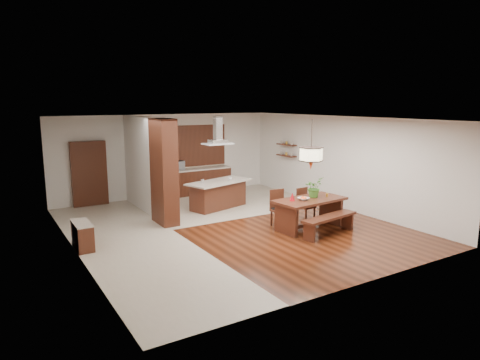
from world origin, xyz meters
TOP-DOWN VIEW (x-y plane):
  - room_shell at (0.00, 0.00)m, footprint 9.00×9.04m
  - tile_hallway at (-2.75, 0.00)m, footprint 2.50×9.00m
  - tile_kitchen at (1.25, 2.50)m, footprint 5.50×4.00m
  - soffit_band at (0.00, 0.00)m, footprint 8.00×9.00m
  - partition_pier at (-1.40, 1.20)m, footprint 0.45×1.00m
  - partition_stub at (-1.40, 3.30)m, footprint 0.18×2.40m
  - hallway_console at (-3.81, 0.20)m, footprint 0.37×0.88m
  - hallway_doorway at (-2.70, 4.40)m, footprint 1.10×0.20m
  - rear_counter at (1.00, 4.20)m, footprint 2.60×0.62m
  - kitchen_window at (1.00, 4.46)m, footprint 2.60×0.08m
  - shelf_lower at (3.87, 2.60)m, footprint 0.26×0.90m
  - shelf_upper at (3.87, 2.60)m, footprint 0.26×0.90m
  - dining_table at (1.69, -1.27)m, footprint 2.03×1.15m
  - dining_bench at (1.75, -1.97)m, footprint 1.81×0.67m
  - dining_chair_left at (1.15, -0.72)m, footprint 0.47×0.47m
  - dining_chair_right at (2.12, -0.63)m, footprint 0.44×0.44m
  - pendant_lantern at (1.69, -1.27)m, footprint 0.64×0.64m
  - foliage_plant at (1.90, -1.17)m, footprint 0.60×0.56m
  - fruit_bowl at (1.43, -1.31)m, footprint 0.30×0.30m
  - napkin_cone at (1.15, -1.21)m, footprint 0.17×0.17m
  - gold_ornament at (2.26, -1.31)m, footprint 0.07×0.07m
  - kitchen_island at (0.68, 1.94)m, footprint 2.29×1.48m
  - range_hood at (0.68, 1.94)m, footprint 0.90×0.55m
  - island_cup at (1.06, 1.84)m, footprint 0.15×0.15m
  - microwave at (0.20, 4.21)m, footprint 0.67×0.54m

SIDE VIEW (x-z plane):
  - tile_hallway at x=-2.75m, z-range 0.00..0.01m
  - tile_kitchen at x=1.25m, z-range 0.00..0.01m
  - dining_bench at x=1.75m, z-range 0.00..0.50m
  - hallway_console at x=-3.81m, z-range 0.00..0.63m
  - kitchen_island at x=0.68m, z-range 0.01..0.89m
  - dining_chair_right at x=2.12m, z-range 0.00..0.93m
  - rear_counter at x=1.00m, z-range 0.00..0.95m
  - dining_chair_left at x=1.15m, z-range 0.00..1.00m
  - dining_table at x=1.69m, z-range 0.19..1.00m
  - fruit_bowl at x=1.43m, z-range 0.81..0.88m
  - gold_ornament at x=2.26m, z-range 0.81..0.91m
  - napkin_cone at x=1.15m, z-range 0.81..1.03m
  - island_cup at x=1.06m, z-range 0.88..0.97m
  - hallway_doorway at x=-2.70m, z-range 0.00..2.10m
  - foliage_plant at x=1.90m, z-range 0.81..1.35m
  - microwave at x=0.20m, z-range 0.95..1.27m
  - shelf_lower at x=3.87m, z-range 1.38..1.42m
  - partition_pier at x=-1.40m, z-range 0.00..2.90m
  - partition_stub at x=-1.40m, z-range 0.00..2.90m
  - kitchen_window at x=1.00m, z-range 1.00..2.50m
  - shelf_upper at x=3.87m, z-range 1.78..1.82m
  - room_shell at x=0.00m, z-range 0.60..3.52m
  - pendant_lantern at x=1.69m, z-range 1.59..2.90m
  - range_hood at x=0.68m, z-range 2.03..2.90m
  - soffit_band at x=0.00m, z-range 2.88..2.89m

